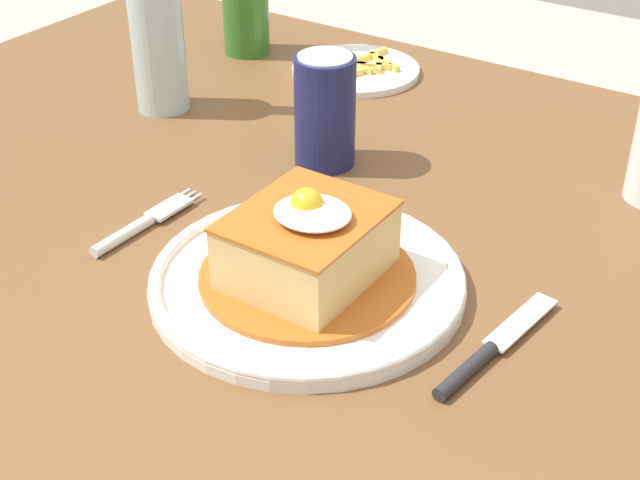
% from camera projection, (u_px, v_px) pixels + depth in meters
% --- Properties ---
extents(dining_table, '(1.31, 0.91, 0.76)m').
position_uv_depth(dining_table, '(331.00, 295.00, 0.99)').
color(dining_table, brown).
rests_on(dining_table, ground_plane).
extents(main_plate, '(0.28, 0.28, 0.02)m').
position_uv_depth(main_plate, '(307.00, 280.00, 0.81)').
color(main_plate, white).
rests_on(main_plate, dining_table).
extents(sandwich_meal, '(0.19, 0.19, 0.09)m').
position_uv_depth(sandwich_meal, '(307.00, 248.00, 0.80)').
color(sandwich_meal, '#B75B1E').
rests_on(sandwich_meal, main_plate).
extents(fork, '(0.02, 0.14, 0.01)m').
position_uv_depth(fork, '(138.00, 226.00, 0.90)').
color(fork, silver).
rests_on(fork, dining_table).
extents(knife, '(0.04, 0.17, 0.01)m').
position_uv_depth(knife, '(483.00, 356.00, 0.73)').
color(knife, '#262628').
rests_on(knife, dining_table).
extents(soda_can, '(0.07, 0.07, 0.12)m').
position_uv_depth(soda_can, '(325.00, 111.00, 0.99)').
color(soda_can, '#191E51').
rests_on(soda_can, dining_table).
extents(beer_bottle_clear, '(0.06, 0.06, 0.27)m').
position_uv_depth(beer_bottle_clear, '(157.00, 30.00, 1.09)').
color(beer_bottle_clear, '#ADC6CC').
rests_on(beer_bottle_clear, dining_table).
extents(side_plate_fries, '(0.17, 0.17, 0.02)m').
position_uv_depth(side_plate_fries, '(356.00, 70.00, 1.23)').
color(side_plate_fries, white).
rests_on(side_plate_fries, dining_table).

